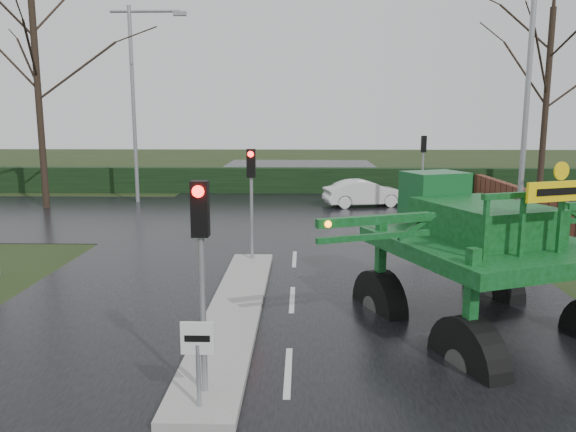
{
  "coord_description": "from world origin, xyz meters",
  "views": [
    {
      "loc": [
        0.23,
        -9.28,
        4.46
      ],
      "look_at": [
        -0.12,
        4.65,
        2.0
      ],
      "focal_mm": 35.0,
      "sensor_mm": 36.0,
      "label": 1
    }
  ],
  "objects_px": {
    "crop_sprayer": "(466,247)",
    "street_light_right": "(520,75)",
    "street_light_left_far": "(138,87)",
    "keep_left_sign": "(198,350)",
    "traffic_signal_near": "(201,242)",
    "traffic_signal_mid": "(251,180)",
    "traffic_signal_far": "(423,154)",
    "white_sedan": "(364,207)"
  },
  "relations": [
    {
      "from": "white_sedan",
      "to": "traffic_signal_far",
      "type": "bearing_deg",
      "value": -82.73
    },
    {
      "from": "traffic_signal_far",
      "to": "street_light_left_far",
      "type": "height_order",
      "value": "street_light_left_far"
    },
    {
      "from": "traffic_signal_mid",
      "to": "traffic_signal_near",
      "type": "bearing_deg",
      "value": -90.0
    },
    {
      "from": "traffic_signal_mid",
      "to": "street_light_right",
      "type": "xyz_separation_m",
      "value": [
        9.49,
        4.51,
        3.4
      ]
    },
    {
      "from": "street_light_left_far",
      "to": "traffic_signal_far",
      "type": "bearing_deg",
      "value": 0.03
    },
    {
      "from": "traffic_signal_far",
      "to": "white_sedan",
      "type": "distance_m",
      "value": 4.21
    },
    {
      "from": "keep_left_sign",
      "to": "traffic_signal_far",
      "type": "relative_size",
      "value": 0.38
    },
    {
      "from": "traffic_signal_near",
      "to": "white_sedan",
      "type": "distance_m",
      "value": 20.58
    },
    {
      "from": "traffic_signal_mid",
      "to": "keep_left_sign",
      "type": "bearing_deg",
      "value": -90.0
    },
    {
      "from": "traffic_signal_far",
      "to": "keep_left_sign",
      "type": "bearing_deg",
      "value": 70.07
    },
    {
      "from": "traffic_signal_mid",
      "to": "street_light_right",
      "type": "distance_m",
      "value": 11.05
    },
    {
      "from": "street_light_right",
      "to": "crop_sprayer",
      "type": "relative_size",
      "value": 1.3
    },
    {
      "from": "traffic_signal_near",
      "to": "white_sedan",
      "type": "height_order",
      "value": "traffic_signal_near"
    },
    {
      "from": "traffic_signal_mid",
      "to": "traffic_signal_far",
      "type": "distance_m",
      "value": 14.75
    },
    {
      "from": "street_light_right",
      "to": "white_sedan",
      "type": "xyz_separation_m",
      "value": [
        -4.82,
        6.86,
        -5.99
      ]
    },
    {
      "from": "traffic_signal_mid",
      "to": "street_light_left_far",
      "type": "bearing_deg",
      "value": 118.86
    },
    {
      "from": "keep_left_sign",
      "to": "traffic_signal_near",
      "type": "relative_size",
      "value": 0.38
    },
    {
      "from": "street_light_right",
      "to": "traffic_signal_mid",
      "type": "bearing_deg",
      "value": -154.6
    },
    {
      "from": "keep_left_sign",
      "to": "crop_sprayer",
      "type": "bearing_deg",
      "value": 25.05
    },
    {
      "from": "traffic_signal_mid",
      "to": "white_sedan",
      "type": "height_order",
      "value": "traffic_signal_mid"
    },
    {
      "from": "street_light_left_far",
      "to": "crop_sprayer",
      "type": "height_order",
      "value": "street_light_left_far"
    },
    {
      "from": "crop_sprayer",
      "to": "street_light_right",
      "type": "bearing_deg",
      "value": 44.98
    },
    {
      "from": "street_light_right",
      "to": "street_light_left_far",
      "type": "xyz_separation_m",
      "value": [
        -16.39,
        8.0,
        0.0
      ]
    },
    {
      "from": "keep_left_sign",
      "to": "traffic_signal_near",
      "type": "xyz_separation_m",
      "value": [
        0.0,
        0.49,
        1.53
      ]
    },
    {
      "from": "white_sedan",
      "to": "crop_sprayer",
      "type": "bearing_deg",
      "value": 166.52
    },
    {
      "from": "crop_sprayer",
      "to": "traffic_signal_near",
      "type": "bearing_deg",
      "value": 178.38
    },
    {
      "from": "traffic_signal_far",
      "to": "crop_sprayer",
      "type": "relative_size",
      "value": 0.46
    },
    {
      "from": "traffic_signal_far",
      "to": "crop_sprayer",
      "type": "height_order",
      "value": "crop_sprayer"
    },
    {
      "from": "traffic_signal_far",
      "to": "street_light_left_far",
      "type": "xyz_separation_m",
      "value": [
        -14.69,
        -0.01,
        3.4
      ]
    },
    {
      "from": "keep_left_sign",
      "to": "street_light_left_far",
      "type": "height_order",
      "value": "street_light_left_far"
    },
    {
      "from": "traffic_signal_far",
      "to": "white_sedan",
      "type": "height_order",
      "value": "traffic_signal_far"
    },
    {
      "from": "traffic_signal_near",
      "to": "crop_sprayer",
      "type": "relative_size",
      "value": 0.46
    },
    {
      "from": "traffic_signal_near",
      "to": "traffic_signal_far",
      "type": "bearing_deg",
      "value": 69.64
    },
    {
      "from": "keep_left_sign",
      "to": "white_sedan",
      "type": "xyz_separation_m",
      "value": [
        4.68,
        20.36,
        -1.06
      ]
    },
    {
      "from": "traffic_signal_far",
      "to": "street_light_left_far",
      "type": "relative_size",
      "value": 0.35
    },
    {
      "from": "traffic_signal_mid",
      "to": "crop_sprayer",
      "type": "relative_size",
      "value": 0.46
    },
    {
      "from": "traffic_signal_near",
      "to": "traffic_signal_mid",
      "type": "distance_m",
      "value": 8.5
    },
    {
      "from": "keep_left_sign",
      "to": "traffic_signal_mid",
      "type": "bearing_deg",
      "value": 90.0
    },
    {
      "from": "street_light_right",
      "to": "street_light_left_far",
      "type": "bearing_deg",
      "value": 153.98
    },
    {
      "from": "traffic_signal_mid",
      "to": "crop_sprayer",
      "type": "height_order",
      "value": "crop_sprayer"
    },
    {
      "from": "traffic_signal_mid",
      "to": "white_sedan",
      "type": "distance_m",
      "value": 12.57
    },
    {
      "from": "traffic_signal_mid",
      "to": "street_light_right",
      "type": "height_order",
      "value": "street_light_right"
    }
  ]
}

